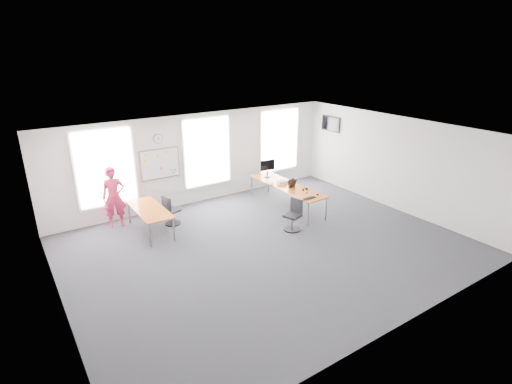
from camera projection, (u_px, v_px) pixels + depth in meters
floor at (268, 247)px, 10.64m from camera, size 10.00×10.00×0.00m
ceiling at (269, 136)px, 9.59m from camera, size 10.00×10.00×0.00m
wall_back at (199, 159)px, 13.23m from camera, size 10.00×0.00×10.00m
wall_front at (400, 261)px, 7.00m from camera, size 10.00×0.00×10.00m
wall_left at (52, 246)px, 7.51m from camera, size 0.00×10.00×10.00m
wall_right at (396, 163)px, 12.72m from camera, size 0.00×10.00×10.00m
window_left at (105, 168)px, 11.58m from camera, size 1.60×0.06×2.20m
window_mid at (207, 152)px, 13.29m from camera, size 1.60×0.06×2.20m
window_right at (279, 140)px, 14.85m from camera, size 1.60×0.06×2.20m
desk_right at (286, 187)px, 12.98m from camera, size 0.84×3.15×0.77m
desk_left at (149, 211)px, 11.29m from camera, size 0.78×1.95×0.71m
chair_right at (294, 216)px, 11.51m from camera, size 0.52×0.52×0.92m
chair_left at (171, 212)px, 11.82m from camera, size 0.51×0.51×0.90m
person at (114, 197)px, 11.57m from camera, size 0.75×0.59×1.81m
whiteboard at (160, 164)px, 12.49m from camera, size 1.20×0.03×0.90m
wall_clock at (158, 139)px, 12.21m from camera, size 0.30×0.04×0.30m
tv at (331, 124)px, 14.75m from camera, size 0.06×0.90×0.55m
keyboard at (310, 198)px, 11.85m from camera, size 0.42×0.17×0.02m
mouse at (318, 195)px, 12.09m from camera, size 0.10×0.13×0.04m
lens_cap at (307, 193)px, 12.27m from camera, size 0.08×0.08×0.01m
headphones at (305, 189)px, 12.45m from camera, size 0.17×0.09×0.10m
laptop_sleeve at (292, 184)px, 12.72m from camera, size 0.33×0.24×0.26m
paper_stack at (282, 182)px, 13.05m from camera, size 0.35×0.30×0.11m
monitor at (268, 167)px, 13.60m from camera, size 0.55×0.23×0.62m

